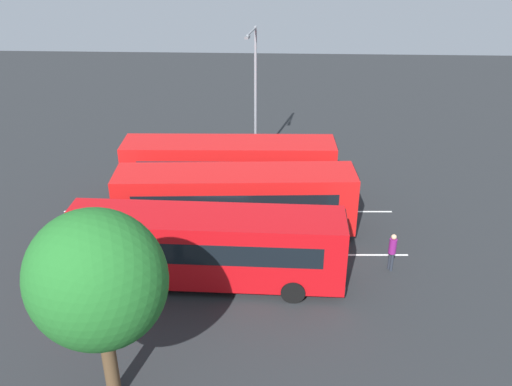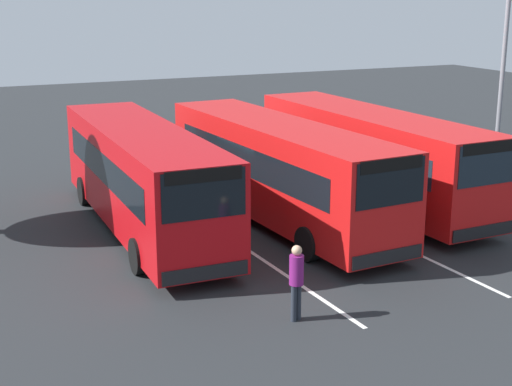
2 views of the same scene
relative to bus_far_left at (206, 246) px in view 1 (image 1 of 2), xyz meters
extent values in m
plane|color=#232628|center=(0.28, 4.03, -1.72)|extent=(78.03, 78.03, 0.00)
cube|color=#B70C11|center=(-0.03, 0.00, 0.01)|extent=(11.11, 2.56, 2.79)
cube|color=black|center=(5.46, -0.10, 0.76)|extent=(0.16, 2.08, 1.17)
cube|color=black|center=(-0.01, 1.15, 0.34)|extent=(9.29, 0.25, 0.89)
cube|color=black|center=(-0.05, -1.15, 0.34)|extent=(9.29, 0.25, 0.89)
cube|color=black|center=(5.48, -0.10, 1.22)|extent=(0.14, 1.89, 0.32)
cube|color=black|center=(5.49, -0.10, -1.17)|extent=(0.14, 2.17, 0.36)
cylinder|color=black|center=(3.53, 1.05, -1.24)|extent=(0.96, 0.30, 0.96)
cylinder|color=black|center=(3.49, -1.18, -1.24)|extent=(0.96, 0.30, 0.96)
cylinder|color=black|center=(-3.55, 1.19, -1.24)|extent=(0.96, 0.30, 0.96)
cylinder|color=black|center=(-3.59, -1.05, -1.24)|extent=(0.96, 0.30, 0.96)
cube|color=red|center=(0.86, 4.13, 0.01)|extent=(11.19, 3.03, 2.79)
cube|color=black|center=(6.34, 4.47, 0.76)|extent=(0.25, 2.08, 1.17)
cube|color=black|center=(0.79, 5.28, 0.34)|extent=(9.28, 0.65, 0.89)
cube|color=black|center=(0.93, 2.99, 0.34)|extent=(9.28, 0.65, 0.89)
cube|color=black|center=(6.36, 4.47, 1.22)|extent=(0.22, 1.89, 0.32)
cube|color=black|center=(6.37, 4.47, -1.17)|extent=(0.23, 2.17, 0.36)
cylinder|color=black|center=(4.32, 5.47, -1.24)|extent=(0.97, 0.34, 0.96)
cylinder|color=black|center=(4.46, 3.23, -1.24)|extent=(0.97, 0.34, 0.96)
cylinder|color=black|center=(-2.74, 5.03, -1.24)|extent=(0.97, 0.34, 0.96)
cylinder|color=black|center=(-2.61, 2.80, -1.24)|extent=(0.97, 0.34, 0.96)
cube|color=red|center=(0.23, 7.89, 0.01)|extent=(11.14, 2.73, 2.79)
cube|color=#19232D|center=(5.72, 8.07, 0.76)|extent=(0.19, 2.08, 1.17)
cube|color=#19232D|center=(0.19, 9.04, 0.34)|extent=(9.29, 0.40, 0.89)
cube|color=#19232D|center=(0.27, 6.74, 0.34)|extent=(9.29, 0.40, 0.89)
cube|color=black|center=(5.74, 8.07, 1.22)|extent=(0.16, 1.89, 0.32)
cube|color=black|center=(5.75, 8.08, -1.17)|extent=(0.17, 2.17, 0.36)
cylinder|color=black|center=(3.73, 9.13, -1.24)|extent=(0.97, 0.31, 0.96)
cylinder|color=black|center=(3.81, 6.89, -1.24)|extent=(0.97, 0.31, 0.96)
cylinder|color=black|center=(-3.34, 8.88, -1.24)|extent=(0.97, 0.31, 0.96)
cylinder|color=black|center=(-3.27, 6.65, -1.24)|extent=(0.97, 0.31, 0.96)
cylinder|color=#232833|center=(7.72, 1.12, -1.30)|extent=(0.13, 0.13, 0.85)
cylinder|color=#232833|center=(7.66, 1.26, -1.30)|extent=(0.13, 0.13, 0.85)
cylinder|color=#721966|center=(7.69, 1.19, -0.54)|extent=(0.42, 0.42, 0.67)
sphere|color=tan|center=(7.69, 1.19, -0.09)|extent=(0.23, 0.23, 0.23)
cylinder|color=gray|center=(1.43, 12.31, 2.39)|extent=(0.16, 0.16, 8.22)
cylinder|color=gray|center=(1.27, 11.17, 6.40)|extent=(0.42, 2.29, 0.10)
cube|color=slate|center=(1.11, 10.04, 6.32)|extent=(0.28, 0.58, 0.14)
cylinder|color=#4C3823|center=(-2.18, -6.19, -0.24)|extent=(0.44, 0.44, 2.96)
ellipsoid|color=#1E6023|center=(-2.18, -6.19, 2.74)|extent=(4.01, 3.61, 4.21)
cube|color=silver|center=(0.28, 2.01, -1.72)|extent=(16.88, 0.82, 0.01)
cube|color=silver|center=(0.28, 6.06, -1.72)|extent=(16.88, 0.82, 0.01)
camera|label=1|loc=(2.79, -18.45, 11.74)|focal=38.25mm
camera|label=2|loc=(21.24, -6.00, 5.33)|focal=52.67mm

